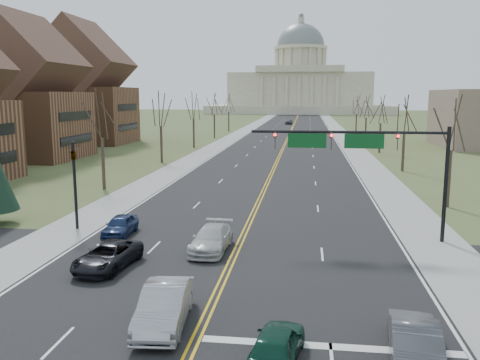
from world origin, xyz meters
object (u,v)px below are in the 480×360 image
(car_sb_outer_second, at_px, (120,225))
(car_far_sb, at_px, (289,122))
(car_sb_inner_lead, at_px, (164,306))
(car_sb_outer_lead, at_px, (108,256))
(car_nb_outer_lead, at_px, (414,338))
(signal_left, at_px, (74,175))
(car_sb_inner_second, at_px, (211,239))
(car_far_nb, at_px, (297,135))
(signal_mast, at_px, (363,149))
(car_nb_inner_lead, at_px, (277,344))

(car_sb_outer_second, xyz_separation_m, car_far_sb, (6.34, 129.36, 0.10))
(car_sb_inner_lead, height_order, car_sb_outer_lead, car_sb_inner_lead)
(car_nb_outer_lead, bearing_deg, signal_left, -31.44)
(car_nb_outer_lead, bearing_deg, car_sb_inner_second, -44.34)
(signal_left, relative_size, car_far_nb, 1.08)
(signal_left, xyz_separation_m, car_far_sb, (9.89, 128.16, -2.94))
(signal_mast, bearing_deg, signal_left, 180.00)
(car_sb_inner_lead, xyz_separation_m, car_far_sb, (-0.14, 141.75, -0.05))
(car_sb_inner_second, bearing_deg, car_far_sb, 92.26)
(signal_mast, bearing_deg, car_sb_inner_lead, -123.29)
(car_nb_outer_lead, height_order, car_far_nb, car_far_nb)
(car_sb_inner_second, height_order, car_sb_outer_second, car_sb_inner_second)
(car_nb_inner_lead, distance_m, car_sb_inner_lead, 5.11)
(signal_mast, bearing_deg, car_far_nb, 94.13)
(car_far_sb, bearing_deg, car_sb_outer_lead, -83.99)
(car_far_nb, bearing_deg, car_far_sb, -93.34)
(car_far_sb, bearing_deg, car_far_nb, -78.09)
(car_far_nb, bearing_deg, car_nb_inner_lead, 83.48)
(car_nb_outer_lead, distance_m, car_sb_outer_second, 20.94)
(car_far_sb, bearing_deg, car_sb_inner_second, -81.94)
(car_sb_outer_second, bearing_deg, signal_mast, 2.95)
(car_sb_inner_second, xyz_separation_m, car_sb_outer_second, (-6.50, 2.46, -0.05))
(signal_mast, distance_m, car_nb_outer_lead, 15.80)
(car_sb_outer_lead, xyz_separation_m, car_far_nb, (8.25, 83.74, 0.10))
(car_sb_outer_second, bearing_deg, car_sb_inner_lead, -63.88)
(car_sb_inner_lead, bearing_deg, car_sb_outer_second, 112.75)
(car_nb_outer_lead, distance_m, car_sb_outer_lead, 16.03)
(car_nb_outer_lead, height_order, car_far_sb, car_far_sb)
(car_far_sb, bearing_deg, car_nb_outer_lead, -78.24)
(car_sb_outer_lead, bearing_deg, car_nb_outer_lead, -21.77)
(car_nb_outer_lead, xyz_separation_m, car_far_nb, (-5.87, 91.33, 0.02))
(car_sb_outer_second, bearing_deg, car_sb_inner_second, -22.26)
(car_sb_inner_lead, relative_size, car_far_sb, 1.10)
(car_sb_inner_second, relative_size, car_far_nb, 0.88)
(car_nb_inner_lead, distance_m, car_far_sb, 144.08)
(car_sb_inner_lead, height_order, car_sb_outer_second, car_sb_inner_lead)
(car_nb_inner_lead, xyz_separation_m, car_sb_outer_second, (-11.06, 14.65, 0.00))
(car_nb_outer_lead, xyz_separation_m, car_sb_inner_second, (-9.25, 11.33, -0.04))
(car_far_nb, bearing_deg, car_sb_outer_second, 75.49)
(car_far_sb, bearing_deg, car_nb_inner_lead, -80.13)
(signal_mast, bearing_deg, car_far_sb, 94.04)
(car_sb_outer_lead, xyz_separation_m, car_sb_inner_second, (4.86, 3.74, 0.04))
(signal_mast, xyz_separation_m, car_sb_inner_second, (-8.90, -3.66, -5.04))
(signal_left, xyz_separation_m, car_nb_outer_lead, (19.30, -14.99, -2.95))
(car_far_sb, bearing_deg, signal_left, -86.42)
(car_nb_inner_lead, height_order, car_sb_outer_lead, car_sb_outer_lead)
(signal_mast, xyz_separation_m, signal_left, (-18.95, 0.00, -2.05))
(car_nb_outer_lead, height_order, car_sb_outer_second, car_nb_outer_lead)
(signal_mast, height_order, car_far_sb, signal_mast)
(car_sb_inner_lead, xyz_separation_m, car_sb_outer_lead, (-4.84, 6.19, -0.14))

